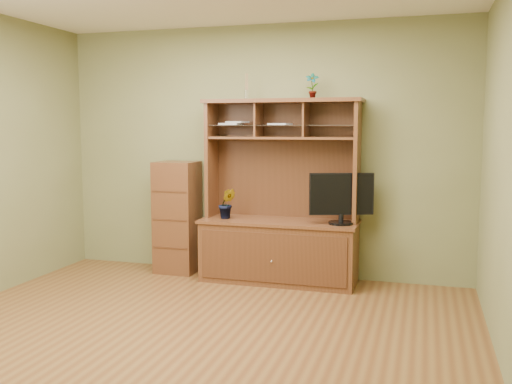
% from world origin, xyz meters
% --- Properties ---
extents(room, '(4.54, 4.04, 2.74)m').
position_xyz_m(room, '(0.00, 0.00, 1.35)').
color(room, brown).
rests_on(room, ground).
extents(media_hutch, '(1.66, 0.61, 1.90)m').
position_xyz_m(media_hutch, '(0.28, 1.73, 0.52)').
color(media_hutch, '#432513').
rests_on(media_hutch, room).
extents(monitor, '(0.62, 0.28, 0.51)m').
position_xyz_m(monitor, '(0.93, 1.65, 0.92)').
color(monitor, black).
rests_on(monitor, media_hutch).
extents(orchid_plant, '(0.21, 0.19, 0.32)m').
position_xyz_m(orchid_plant, '(-0.27, 1.65, 0.81)').
color(orchid_plant, '#365B1F').
rests_on(orchid_plant, media_hutch).
extents(top_plant, '(0.14, 0.10, 0.26)m').
position_xyz_m(top_plant, '(0.60, 1.80, 2.03)').
color(top_plant, '#2B5E20').
rests_on(top_plant, media_hutch).
extents(reed_diffuser, '(0.05, 0.05, 0.27)m').
position_xyz_m(reed_diffuser, '(-0.10, 1.80, 2.01)').
color(reed_diffuser, silver).
rests_on(reed_diffuser, media_hutch).
extents(magazines, '(0.78, 0.21, 0.04)m').
position_xyz_m(magazines, '(-0.08, 1.80, 1.65)').
color(magazines, '#B1B1B6').
rests_on(magazines, media_hutch).
extents(side_cabinet, '(0.44, 0.40, 1.23)m').
position_xyz_m(side_cabinet, '(-0.90, 1.78, 0.62)').
color(side_cabinet, '#432513').
rests_on(side_cabinet, room).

